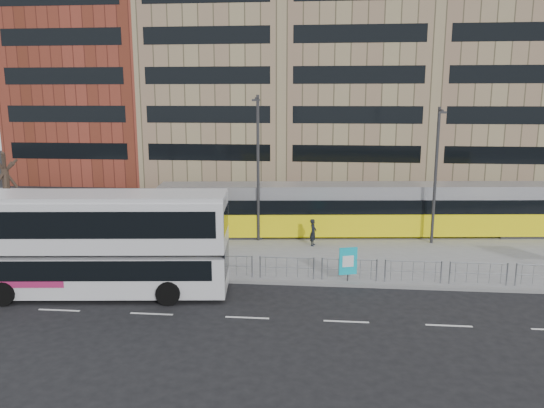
# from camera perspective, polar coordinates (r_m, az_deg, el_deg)

# --- Properties ---
(ground) EXTENTS (120.00, 120.00, 0.00)m
(ground) POSITION_cam_1_polar(r_m,az_deg,el_deg) (25.59, 3.09, -8.72)
(ground) COLOR black
(ground) RESTS_ON ground
(plaza) EXTENTS (64.00, 24.00, 0.15)m
(plaza) POSITION_cam_1_polar(r_m,az_deg,el_deg) (37.06, 3.90, -2.23)
(plaza) COLOR gray
(plaza) RESTS_ON ground
(kerb) EXTENTS (64.00, 0.25, 0.17)m
(kerb) POSITION_cam_1_polar(r_m,az_deg,el_deg) (25.61, 3.10, -8.53)
(kerb) COLOR gray
(kerb) RESTS_ON ground
(building_row) EXTENTS (70.40, 18.40, 31.20)m
(building_row) POSITION_cam_1_polar(r_m,az_deg,el_deg) (58.42, 6.33, 15.39)
(building_row) COLOR maroon
(building_row) RESTS_ON ground
(pedestrian_barrier) EXTENTS (32.07, 0.07, 1.10)m
(pedestrian_barrier) POSITION_cam_1_polar(r_m,az_deg,el_deg) (25.75, 7.65, -6.37)
(pedestrian_barrier) COLOR #999CA1
(pedestrian_barrier) RESTS_ON plaza
(road_markings) EXTENTS (62.00, 0.12, 0.01)m
(road_markings) POSITION_cam_1_polar(r_m,az_deg,el_deg) (21.86, 5.31, -12.37)
(road_markings) COLOR white
(road_markings) RESTS_ON ground
(double_decker_bus) EXTENTS (11.86, 3.89, 4.66)m
(double_decker_bus) POSITION_cam_1_polar(r_m,az_deg,el_deg) (24.99, -18.39, -3.75)
(double_decker_bus) COLOR silver
(double_decker_bus) RESTS_ON ground
(tram) EXTENTS (27.82, 5.57, 3.26)m
(tram) POSITION_cam_1_polar(r_m,az_deg,el_deg) (34.43, 11.38, -0.56)
(tram) COLOR #FFEB0D
(tram) RESTS_ON plaza
(ad_panel) EXTENTS (0.87, 0.32, 1.66)m
(ad_panel) POSITION_cam_1_polar(r_m,az_deg,el_deg) (25.62, 8.18, -6.14)
(ad_panel) COLOR #2D2D30
(ad_panel) RESTS_ON plaza
(pedestrian) EXTENTS (0.50, 0.65, 1.60)m
(pedestrian) POSITION_cam_1_polar(r_m,az_deg,el_deg) (31.49, 4.45, -3.05)
(pedestrian) COLOR black
(pedestrian) RESTS_ON plaza
(traffic_light_west) EXTENTS (0.17, 0.21, 3.10)m
(traffic_light_west) POSITION_cam_1_polar(r_m,az_deg,el_deg) (26.55, -10.90, -3.36)
(traffic_light_west) COLOR #2D2D30
(traffic_light_west) RESTS_ON plaza
(lamp_post_west) EXTENTS (0.45, 1.04, 8.79)m
(lamp_post_west) POSITION_cam_1_polar(r_m,az_deg,el_deg) (31.80, -1.52, 4.41)
(lamp_post_west) COLOR #2D2D30
(lamp_post_west) RESTS_ON plaza
(lamp_post_east) EXTENTS (0.45, 1.04, 8.12)m
(lamp_post_east) POSITION_cam_1_polar(r_m,az_deg,el_deg) (32.66, 17.23, 3.48)
(lamp_post_east) COLOR #2D2D30
(lamp_post_east) RESTS_ON plaza
(bare_tree) EXTENTS (4.06, 4.06, 7.28)m
(bare_tree) POSITION_cam_1_polar(r_m,az_deg,el_deg) (37.37, -26.98, 5.20)
(bare_tree) COLOR black
(bare_tree) RESTS_ON plaza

